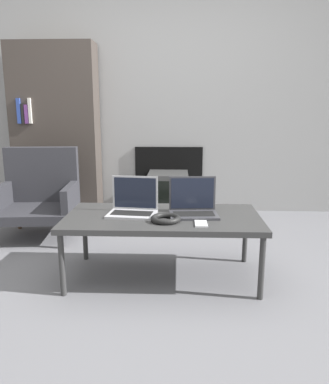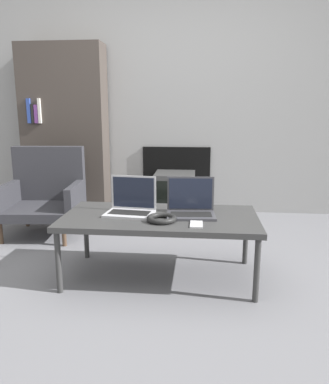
% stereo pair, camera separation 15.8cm
% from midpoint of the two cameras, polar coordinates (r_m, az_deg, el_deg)
% --- Properties ---
extents(ground_plane, '(14.00, 14.00, 0.00)m').
position_cam_midpoint_polar(ground_plane, '(2.41, 0.64, -15.25)').
color(ground_plane, slate).
extents(wall_back, '(7.00, 0.08, 2.60)m').
position_cam_midpoint_polar(wall_back, '(4.13, 3.17, 14.81)').
color(wall_back, '#999999').
rests_on(wall_back, ground_plane).
extents(table, '(1.28, 0.65, 0.44)m').
position_cam_midpoint_polar(table, '(2.48, 1.16, -4.32)').
color(table, '#333333').
rests_on(table, ground_plane).
extents(laptop_left, '(0.33, 0.25, 0.25)m').
position_cam_midpoint_polar(laptop_left, '(2.51, -3.32, -2.00)').
color(laptop_left, '#B2B2B7').
rests_on(laptop_left, table).
extents(laptop_right, '(0.33, 0.24, 0.25)m').
position_cam_midpoint_polar(laptop_right, '(2.48, 5.86, -2.22)').
color(laptop_right, '#38383D').
rests_on(laptop_right, table).
extents(headphones, '(0.19, 0.19, 0.03)m').
position_cam_midpoint_polar(headphones, '(2.35, 1.49, -4.08)').
color(headphones, black).
rests_on(headphones, table).
extents(phone, '(0.08, 0.13, 0.01)m').
position_cam_midpoint_polar(phone, '(2.29, 6.87, -4.93)').
color(phone, silver).
rests_on(phone, table).
extents(tv, '(0.41, 0.42, 0.47)m').
position_cam_midpoint_polar(tv, '(3.97, 2.73, -0.39)').
color(tv, '#383838').
rests_on(tv, ground_plane).
extents(armchair, '(0.70, 0.65, 0.78)m').
position_cam_midpoint_polar(armchair, '(3.57, -16.45, 0.04)').
color(armchair, '#2D2D33').
rests_on(armchair, ground_plane).
extents(bookshelf, '(0.88, 0.32, 1.78)m').
position_cam_midpoint_polar(bookshelf, '(4.16, -13.83, 8.99)').
color(bookshelf, '#3F3833').
rests_on(bookshelf, ground_plane).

